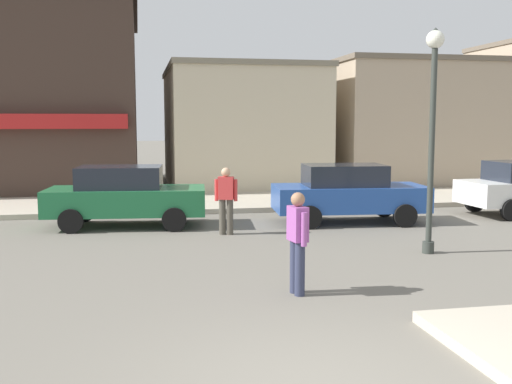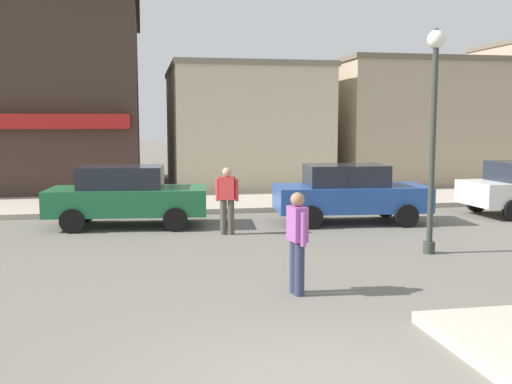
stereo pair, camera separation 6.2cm
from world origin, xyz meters
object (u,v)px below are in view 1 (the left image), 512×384
at_px(parked_car_nearest, 125,195).
at_px(pedestrian_crossing_far, 298,240).
at_px(lamp_post, 433,108).
at_px(parked_car_second, 348,193).
at_px(pedestrian_crossing_near, 226,199).

relative_size(parked_car_nearest, pedestrian_crossing_far, 2.58).
bearing_deg(pedestrian_crossing_far, parked_car_nearest, 112.31).
bearing_deg(lamp_post, parked_car_nearest, 144.49).
xyz_separation_m(lamp_post, parked_car_second, (-0.35, 3.88, -2.15)).
bearing_deg(parked_car_nearest, pedestrian_crossing_far, -67.69).
height_order(lamp_post, pedestrian_crossing_near, lamp_post).
bearing_deg(parked_car_nearest, parked_car_second, -5.22).
bearing_deg(pedestrian_crossing_near, parked_car_second, 16.91).
bearing_deg(parked_car_second, parked_car_nearest, 174.78).
relative_size(lamp_post, pedestrian_crossing_near, 2.82).
xyz_separation_m(lamp_post, pedestrian_crossing_near, (-3.79, 2.83, -2.09)).
xyz_separation_m(parked_car_nearest, parked_car_second, (5.83, -0.53, 0.00)).
xyz_separation_m(parked_car_nearest, pedestrian_crossing_far, (2.77, -6.74, 0.06)).
relative_size(parked_car_nearest, pedestrian_crossing_near, 2.58).
height_order(parked_car_second, pedestrian_crossing_far, pedestrian_crossing_far).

